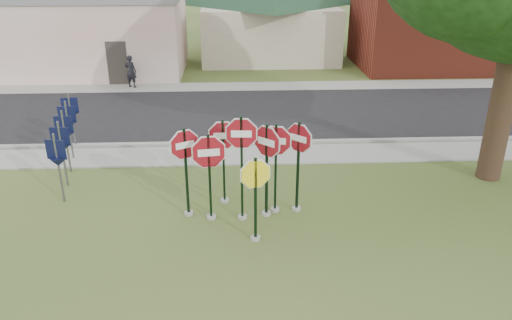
{
  "coord_description": "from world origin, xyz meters",
  "views": [
    {
      "loc": [
        -0.26,
        -9.99,
        6.56
      ],
      "look_at": [
        0.31,
        2.0,
        1.36
      ],
      "focal_mm": 35.0,
      "sensor_mm": 36.0,
      "label": 1
    }
  ],
  "objects_px": {
    "pedestrian": "(131,71)",
    "stop_sign_left": "(209,165)",
    "stop_sign_yellow": "(255,190)",
    "stop_sign_center": "(242,153)"
  },
  "relations": [
    {
      "from": "stop_sign_left",
      "to": "pedestrian",
      "type": "distance_m",
      "value": 13.76
    },
    {
      "from": "stop_sign_center",
      "to": "stop_sign_left",
      "type": "relative_size",
      "value": 1.18
    },
    {
      "from": "pedestrian",
      "to": "stop_sign_yellow",
      "type": "bearing_deg",
      "value": 132.23
    },
    {
      "from": "stop_sign_center",
      "to": "pedestrian",
      "type": "distance_m",
      "value": 14.09
    },
    {
      "from": "stop_sign_yellow",
      "to": "pedestrian",
      "type": "distance_m",
      "value": 15.13
    },
    {
      "from": "pedestrian",
      "to": "stop_sign_left",
      "type": "bearing_deg",
      "value": 129.56
    },
    {
      "from": "stop_sign_center",
      "to": "stop_sign_left",
      "type": "bearing_deg",
      "value": 177.46
    },
    {
      "from": "stop_sign_yellow",
      "to": "pedestrian",
      "type": "relative_size",
      "value": 1.43
    },
    {
      "from": "stop_sign_center",
      "to": "pedestrian",
      "type": "bearing_deg",
      "value": 111.6
    },
    {
      "from": "stop_sign_yellow",
      "to": "stop_sign_left",
      "type": "distance_m",
      "value": 1.55
    }
  ]
}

